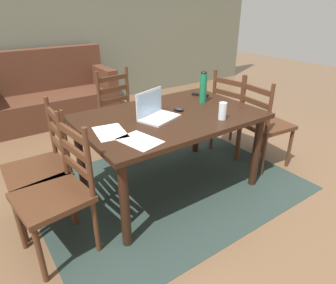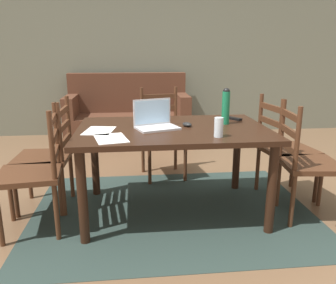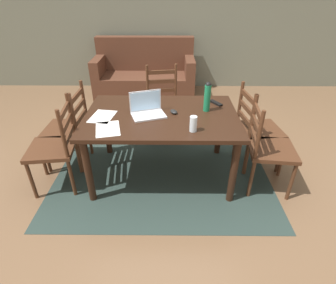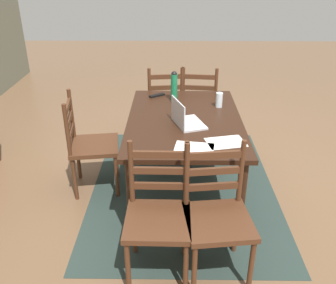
{
  "view_description": "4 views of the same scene",
  "coord_description": "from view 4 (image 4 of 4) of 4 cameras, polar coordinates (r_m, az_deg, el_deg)",
  "views": [
    {
      "loc": [
        -1.38,
        -1.94,
        1.61
      ],
      "look_at": [
        -0.09,
        -0.11,
        0.54
      ],
      "focal_mm": 31.52,
      "sensor_mm": 36.0,
      "label": 1
    },
    {
      "loc": [
        -0.32,
        -2.66,
        1.34
      ],
      "look_at": [
        -0.04,
        -0.05,
        0.63
      ],
      "focal_mm": 36.45,
      "sensor_mm": 36.0,
      "label": 2
    },
    {
      "loc": [
        0.08,
        -2.43,
        1.89
      ],
      "look_at": [
        0.07,
        -0.04,
        0.44
      ],
      "focal_mm": 28.63,
      "sensor_mm": 36.0,
      "label": 3
    },
    {
      "loc": [
        -3.07,
        0.11,
        2.04
      ],
      "look_at": [
        0.03,
        0.15,
        0.48
      ],
      "focal_mm": 39.57,
      "sensor_mm": 36.0,
      "label": 4
    }
  ],
  "objects": [
    {
      "name": "ground_plane",
      "position": [
        3.69,
        2.34,
        -6.88
      ],
      "size": [
        14.0,
        14.0,
        0.0
      ],
      "primitive_type": "plane",
      "color": "brown"
    },
    {
      "name": "area_rug",
      "position": [
        3.69,
        2.34,
        -6.85
      ],
      "size": [
        2.35,
        1.75,
        0.01
      ],
      "primitive_type": "cube",
      "color": "#283833",
      "rests_on": "ground"
    },
    {
      "name": "dining_table",
      "position": [
        3.37,
        2.54,
        2.31
      ],
      "size": [
        1.53,
        1.02,
        0.73
      ],
      "color": "black",
      "rests_on": "ground"
    },
    {
      "name": "chair_right_near",
      "position": [
        4.43,
        4.73,
        5.75
      ],
      "size": [
        0.48,
        0.48,
        0.95
      ],
      "color": "#4C2B19",
      "rests_on": "ground"
    },
    {
      "name": "chair_left_near",
      "position": [
        2.58,
        7.59,
        -11.27
      ],
      "size": [
        0.49,
        0.49,
        0.95
      ],
      "color": "#4C2B19",
      "rests_on": "ground"
    },
    {
      "name": "chair_right_far",
      "position": [
        4.42,
        -0.46,
        5.79
      ],
      "size": [
        0.49,
        0.49,
        0.95
      ],
      "color": "#4C2B19",
      "rests_on": "ground"
    },
    {
      "name": "chair_far_head",
      "position": [
        3.53,
        -11.94,
        -0.44
      ],
      "size": [
        0.5,
        0.5,
        0.95
      ],
      "color": "#4C2B19",
      "rests_on": "ground"
    },
    {
      "name": "chair_left_far",
      "position": [
        2.57,
        -1.54,
        -11.29
      ],
      "size": [
        0.45,
        0.45,
        0.95
      ],
      "color": "#4C2B19",
      "rests_on": "ground"
    },
    {
      "name": "laptop",
      "position": [
        3.19,
        2.55,
        3.6
      ],
      "size": [
        0.37,
        0.31,
        0.23
      ],
      "color": "silver",
      "rests_on": "dining_table"
    },
    {
      "name": "water_bottle",
      "position": [
        3.71,
        0.94,
        8.67
      ],
      "size": [
        0.07,
        0.07,
        0.3
      ],
      "color": "#197247",
      "rests_on": "dining_table"
    },
    {
      "name": "drinking_glass",
      "position": [
        3.61,
        7.88,
        6.44
      ],
      "size": [
        0.07,
        0.07,
        0.14
      ],
      "primitive_type": "cylinder",
      "color": "silver",
      "rests_on": "dining_table"
    },
    {
      "name": "computer_mouse",
      "position": [
        3.44,
        2.0,
        4.71
      ],
      "size": [
        0.1,
        0.12,
        0.03
      ],
      "primitive_type": "ellipsoid",
      "rotation": [
        0.0,
        0.0,
        0.45
      ],
      "color": "black",
      "rests_on": "dining_table"
    },
    {
      "name": "tv_remote",
      "position": [
        3.88,
        -1.72,
        7.19
      ],
      "size": [
        0.13,
        0.17,
        0.02
      ],
      "primitive_type": "cube",
      "rotation": [
        0.0,
        0.0,
        0.59
      ],
      "color": "black",
      "rests_on": "dining_table"
    },
    {
      "name": "paper_stack_left",
      "position": [
        2.82,
        4.05,
        -0.97
      ],
      "size": [
        0.25,
        0.33,
        0.0
      ],
      "primitive_type": "cube",
      "rotation": [
        0.0,
        0.0,
        -0.16
      ],
      "color": "white",
      "rests_on": "dining_table"
    },
    {
      "name": "paper_stack_right",
      "position": [
        2.93,
        8.88,
        -0.05
      ],
      "size": [
        0.27,
        0.34,
        0.0
      ],
      "primitive_type": "cube",
      "rotation": [
        0.0,
        0.0,
        0.23
      ],
      "color": "white",
      "rests_on": "dining_table"
    }
  ]
}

